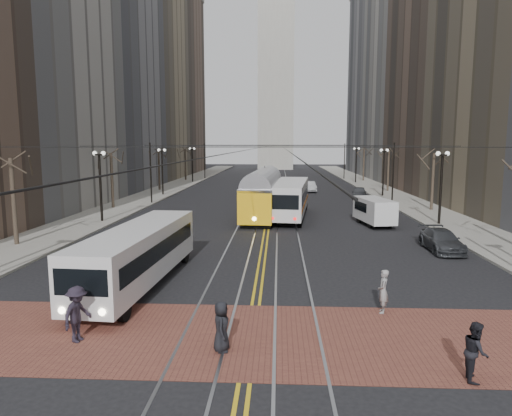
# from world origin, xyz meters

# --- Properties ---
(ground) EXTENTS (260.00, 260.00, 0.00)m
(ground) POSITION_xyz_m (0.00, 0.00, 0.00)
(ground) COLOR black
(ground) RESTS_ON ground
(sidewalk_left) EXTENTS (5.00, 140.00, 0.15)m
(sidewalk_left) POSITION_xyz_m (-15.00, 45.00, 0.07)
(sidewalk_left) COLOR gray
(sidewalk_left) RESTS_ON ground
(sidewalk_right) EXTENTS (5.00, 140.00, 0.15)m
(sidewalk_right) POSITION_xyz_m (15.00, 45.00, 0.07)
(sidewalk_right) COLOR gray
(sidewalk_right) RESTS_ON ground
(crosswalk_band) EXTENTS (25.00, 6.00, 0.01)m
(crosswalk_band) POSITION_xyz_m (0.00, -4.00, 0.01)
(crosswalk_band) COLOR brown
(crosswalk_band) RESTS_ON ground
(streetcar_rails) EXTENTS (4.80, 130.00, 0.02)m
(streetcar_rails) POSITION_xyz_m (0.00, 45.00, 0.00)
(streetcar_rails) COLOR gray
(streetcar_rails) RESTS_ON ground
(centre_lines) EXTENTS (0.42, 130.00, 0.01)m
(centre_lines) POSITION_xyz_m (0.00, 45.00, 0.01)
(centre_lines) COLOR gold
(centre_lines) RESTS_ON ground
(building_left_mid) EXTENTS (16.00, 20.00, 34.00)m
(building_left_mid) POSITION_xyz_m (-25.50, 46.00, 17.00)
(building_left_mid) COLOR slate
(building_left_mid) RESTS_ON ground
(building_left_midfar) EXTENTS (20.00, 20.00, 52.00)m
(building_left_midfar) POSITION_xyz_m (-27.50, 66.00, 26.00)
(building_left_midfar) COLOR #84765B
(building_left_midfar) RESTS_ON ground
(building_left_far) EXTENTS (16.00, 20.00, 40.00)m
(building_left_far) POSITION_xyz_m (-25.50, 86.00, 20.00)
(building_left_far) COLOR brown
(building_left_far) RESTS_ON ground
(building_right_mid) EXTENTS (16.00, 20.00, 34.00)m
(building_right_mid) POSITION_xyz_m (25.50, 46.00, 17.00)
(building_right_mid) COLOR brown
(building_right_mid) RESTS_ON ground
(building_right_midfar) EXTENTS (20.00, 20.00, 52.00)m
(building_right_midfar) POSITION_xyz_m (27.50, 66.00, 26.00)
(building_right_midfar) COLOR #9B9891
(building_right_midfar) RESTS_ON ground
(building_right_far) EXTENTS (16.00, 20.00, 40.00)m
(building_right_far) POSITION_xyz_m (25.50, 86.00, 20.00)
(building_right_far) COLOR slate
(building_right_far) RESTS_ON ground
(clock_tower) EXTENTS (12.00, 12.00, 66.00)m
(clock_tower) POSITION_xyz_m (0.00, 102.00, 35.96)
(clock_tower) COLOR #B2AFA5
(clock_tower) RESTS_ON ground
(lamp_posts) EXTENTS (27.60, 57.20, 5.60)m
(lamp_posts) POSITION_xyz_m (-0.00, 28.75, 2.80)
(lamp_posts) COLOR black
(lamp_posts) RESTS_ON ground
(street_trees) EXTENTS (31.68, 53.28, 5.60)m
(street_trees) POSITION_xyz_m (0.00, 35.25, 2.80)
(street_trees) COLOR #382D23
(street_trees) RESTS_ON ground
(trolley_wires) EXTENTS (25.96, 120.00, 6.60)m
(trolley_wires) POSITION_xyz_m (0.00, 34.83, 3.77)
(trolley_wires) COLOR black
(trolley_wires) RESTS_ON ground
(transit_bus) EXTENTS (2.91, 10.91, 2.70)m
(transit_bus) POSITION_xyz_m (-5.43, 1.40, 1.35)
(transit_bus) COLOR silver
(transit_bus) RESTS_ON ground
(streetcar) EXTENTS (3.41, 14.08, 3.29)m
(streetcar) POSITION_xyz_m (-0.50, 22.01, 1.64)
(streetcar) COLOR yellow
(streetcar) RESTS_ON ground
(rear_bus) EXTENTS (3.85, 12.33, 3.16)m
(rear_bus) POSITION_xyz_m (1.91, 21.46, 1.58)
(rear_bus) COLOR silver
(rear_bus) RESTS_ON ground
(cargo_van) EXTENTS (2.67, 5.10, 2.15)m
(cargo_van) POSITION_xyz_m (8.51, 17.76, 1.07)
(cargo_van) COLOR white
(cargo_van) RESTS_ON ground
(sedan_grey) EXTENTS (2.33, 4.34, 1.41)m
(sedan_grey) POSITION_xyz_m (10.50, 36.00, 0.70)
(sedan_grey) COLOR #404347
(sedan_grey) RESTS_ON ground
(sedan_silver) EXTENTS (1.78, 4.32, 1.39)m
(sedan_silver) POSITION_xyz_m (5.10, 43.76, 0.70)
(sedan_silver) COLOR #ABAFB3
(sedan_silver) RESTS_ON ground
(sedan_parked) EXTENTS (1.82, 4.45, 1.29)m
(sedan_parked) POSITION_xyz_m (10.80, 9.07, 0.65)
(sedan_parked) COLOR #393B3F
(sedan_parked) RESTS_ON ground
(pedestrian_a) EXTENTS (0.56, 0.81, 1.60)m
(pedestrian_a) POSITION_xyz_m (-0.86, -5.09, 0.81)
(pedestrian_a) COLOR black
(pedestrian_a) RESTS_ON crosswalk_band
(pedestrian_b) EXTENTS (0.52, 0.68, 1.68)m
(pedestrian_b) POSITION_xyz_m (4.92, -1.50, 0.85)
(pedestrian_b) COLOR gray
(pedestrian_b) RESTS_ON crosswalk_band
(pedestrian_c) EXTENTS (0.78, 0.92, 1.65)m
(pedestrian_c) POSITION_xyz_m (6.29, -6.50, 0.84)
(pedestrian_c) COLOR black
(pedestrian_c) RESTS_ON crosswalk_band
(pedestrian_d) EXTENTS (0.96, 1.33, 1.85)m
(pedestrian_d) POSITION_xyz_m (-5.64, -4.62, 0.94)
(pedestrian_d) COLOR black
(pedestrian_d) RESTS_ON crosswalk_band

